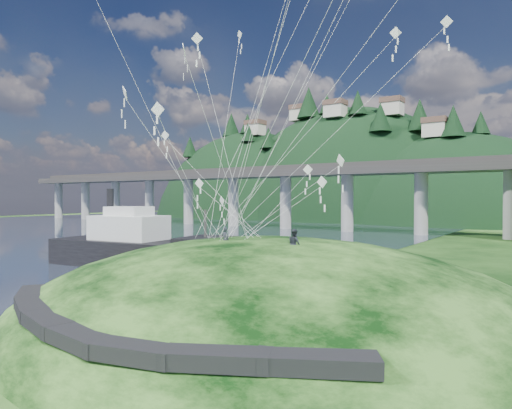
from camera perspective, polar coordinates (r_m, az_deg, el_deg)
The scene contains 10 objects.
ground at distance 32.88m, azimuth -12.06°, elevation -12.37°, with size 320.00×320.00×0.00m, color black.
water at distance 108.81m, azimuth -26.64°, elevation -3.10°, with size 240.00×240.00×0.00m, color #2D3853.
grass_hill at distance 29.80m, azimuth 2.01°, elevation -16.77°, with size 36.00×32.00×13.00m.
footpath at distance 20.73m, azimuth -17.81°, elevation -14.45°, with size 22.29×5.84×0.83m.
bridge at distance 104.58m, azimuth 6.34°, elevation 2.15°, with size 160.00×11.00×15.00m.
far_ridge at distance 159.53m, azimuth 9.85°, elevation -4.42°, with size 153.00×70.00×94.50m.
work_barge at distance 50.27m, azimuth -13.13°, elevation -5.27°, with size 24.92×9.97×8.48m.
wooden_dock at distance 41.93m, azimuth -15.34°, elevation -8.83°, with size 14.48×7.11×1.04m.
kite_flyers at distance 26.47m, azimuth 2.25°, elevation -3.01°, with size 5.59×1.05×1.70m.
kite_swarm at distance 31.65m, azimuth 3.26°, elevation 19.18°, with size 20.79×16.35×21.87m.
Camera 1 is at (23.36, -21.86, 7.59)m, focal length 32.00 mm.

